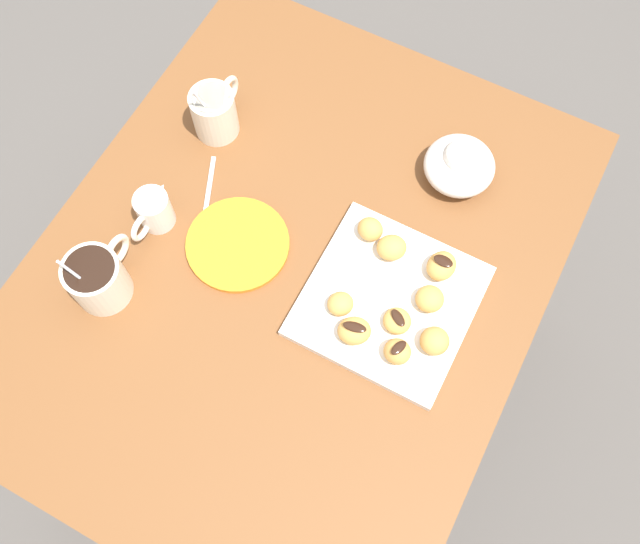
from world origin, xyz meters
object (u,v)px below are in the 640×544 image
(coffee_mug_cream_right, at_px, (215,111))
(pastry_plate_square, at_px, (389,301))
(dining_table, at_px, (293,293))
(beignet_7, at_px, (397,352))
(cream_pitcher_white, at_px, (153,210))
(beignet_3, at_px, (370,229))
(beignet_4, at_px, (340,304))
(beignet_0, at_px, (441,266))
(ice_cream_bowl, at_px, (460,164))
(beignet_6, at_px, (354,331))
(beignet_8, at_px, (430,299))
(beignet_1, at_px, (397,321))
(saucer_orange_left, at_px, (238,244))
(coffee_mug_cream_left, at_px, (98,278))
(beignet_2, at_px, (435,341))
(beignet_5, at_px, (392,248))

(coffee_mug_cream_right, bearing_deg, pastry_plate_square, -111.10)
(dining_table, bearing_deg, beignet_7, -105.22)
(cream_pitcher_white, xyz_separation_m, beignet_3, (0.14, -0.34, -0.01))
(pastry_plate_square, distance_m, cream_pitcher_white, 0.43)
(beignet_4, bearing_deg, beignet_3, 6.54)
(beignet_0, bearing_deg, beignet_7, 179.44)
(ice_cream_bowl, bearing_deg, beignet_6, 175.70)
(pastry_plate_square, height_order, beignet_8, beignet_8)
(beignet_1, bearing_deg, saucer_orange_left, 88.67)
(pastry_plate_square, bearing_deg, beignet_7, -148.12)
(pastry_plate_square, height_order, coffee_mug_cream_left, coffee_mug_cream_left)
(beignet_6, relative_size, beignet_7, 1.23)
(beignet_2, height_order, beignet_8, beignet_2)
(dining_table, xyz_separation_m, beignet_5, (0.10, -0.14, 0.16))
(pastry_plate_square, distance_m, beignet_8, 0.07)
(coffee_mug_cream_right, height_order, beignet_1, coffee_mug_cream_right)
(beignet_2, bearing_deg, beignet_8, 30.37)
(beignet_4, relative_size, beignet_7, 0.98)
(coffee_mug_cream_left, bearing_deg, beignet_5, -54.89)
(coffee_mug_cream_left, bearing_deg, dining_table, -54.62)
(beignet_1, bearing_deg, ice_cream_bowl, 4.82)
(ice_cream_bowl, bearing_deg, beignet_8, -167.27)
(coffee_mug_cream_left, distance_m, beignet_5, 0.48)
(beignet_1, bearing_deg, coffee_mug_cream_right, 66.51)
(coffee_mug_cream_right, bearing_deg, cream_pitcher_white, -178.31)
(beignet_2, distance_m, beignet_4, 0.16)
(dining_table, distance_m, pastry_plate_square, 0.22)
(beignet_2, bearing_deg, beignet_5, 48.42)
(ice_cream_bowl, relative_size, beignet_2, 2.64)
(cream_pitcher_white, distance_m, beignet_2, 0.52)
(beignet_1, bearing_deg, beignet_5, 29.63)
(pastry_plate_square, relative_size, ice_cream_bowl, 2.15)
(dining_table, bearing_deg, beignet_1, -93.83)
(cream_pitcher_white, height_order, beignet_2, cream_pitcher_white)
(pastry_plate_square, height_order, beignet_0, beignet_0)
(coffee_mug_cream_left, bearing_deg, beignet_3, -50.01)
(beignet_3, bearing_deg, beignet_2, -126.26)
(beignet_8, bearing_deg, beignet_2, -149.63)
(cream_pitcher_white, distance_m, beignet_5, 0.41)
(dining_table, height_order, coffee_mug_cream_left, coffee_mug_cream_left)
(beignet_4, bearing_deg, beignet_6, -127.53)
(beignet_0, height_order, beignet_7, beignet_7)
(beignet_3, bearing_deg, pastry_plate_square, -138.35)
(coffee_mug_cream_left, height_order, beignet_3, coffee_mug_cream_left)
(coffee_mug_cream_left, bearing_deg, beignet_4, -67.68)
(beignet_0, relative_size, beignet_5, 1.08)
(pastry_plate_square, xyz_separation_m, beignet_0, (0.09, -0.05, 0.03))
(saucer_orange_left, relative_size, beignet_2, 3.76)
(beignet_2, relative_size, beignet_7, 1.08)
(ice_cream_bowl, distance_m, saucer_orange_left, 0.41)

